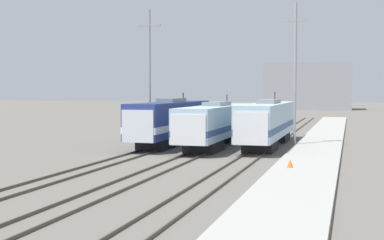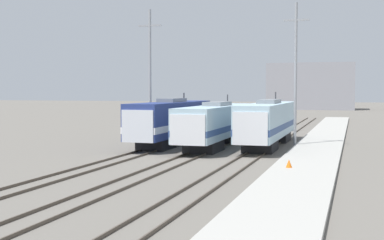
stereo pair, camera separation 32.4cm
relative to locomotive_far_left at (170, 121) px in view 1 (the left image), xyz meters
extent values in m
plane|color=#666059|center=(4.39, -7.43, -2.21)|extent=(400.00, 400.00, 0.00)
cube|color=#4C4238|center=(-0.72, -7.43, -2.14)|extent=(0.07, 120.00, 0.15)
cube|color=#4C4238|center=(0.72, -7.43, -2.14)|extent=(0.07, 120.00, 0.15)
cube|color=#4C4238|center=(3.67, -7.43, -2.14)|extent=(0.07, 120.00, 0.15)
cube|color=#4C4238|center=(5.11, -7.43, -2.14)|extent=(0.07, 120.00, 0.15)
cube|color=#4C4238|center=(8.06, -7.43, -2.14)|extent=(0.07, 120.00, 0.15)
cube|color=#4C4238|center=(9.50, -7.43, -2.14)|extent=(0.07, 120.00, 0.15)
cube|color=black|center=(0.00, -3.56, -1.74)|extent=(2.44, 3.61, 0.95)
cube|color=black|center=(0.00, 4.64, -1.74)|extent=(2.44, 3.61, 0.95)
cube|color=navy|center=(0.00, 0.54, 0.24)|extent=(2.87, 16.39, 3.00)
cube|color=silver|center=(0.00, 0.54, -0.36)|extent=(2.91, 16.43, 0.54)
cube|color=silver|center=(0.00, -6.63, 0.01)|extent=(2.64, 2.24, 2.55)
cube|color=black|center=(0.00, -7.67, 0.58)|extent=(2.24, 0.08, 0.71)
cube|color=slate|center=(0.00, 0.54, 1.92)|extent=(1.58, 4.10, 0.35)
cylinder|color=#38383D|center=(0.00, 4.15, 2.16)|extent=(0.12, 0.12, 0.84)
cube|color=#232326|center=(4.39, -4.15, -1.74)|extent=(2.53, 3.94, 0.95)
cube|color=#232326|center=(4.39, 4.81, -1.74)|extent=(2.53, 3.94, 0.95)
cube|color=#9EBCCC|center=(4.39, 0.33, 0.09)|extent=(2.97, 17.91, 2.71)
cube|color=navy|center=(4.39, 0.33, -0.45)|extent=(3.01, 17.95, 0.49)
cube|color=silver|center=(4.39, -7.80, -0.11)|extent=(2.74, 1.84, 2.30)
cube|color=black|center=(4.39, -8.65, 0.40)|extent=(2.33, 0.08, 0.64)
cube|color=gray|center=(4.39, 0.33, 1.62)|extent=(1.64, 4.48, 0.35)
cylinder|color=#38383D|center=(4.39, 4.27, 1.93)|extent=(0.12, 0.12, 0.97)
cube|color=#232326|center=(8.78, -2.56, -1.74)|extent=(2.45, 4.02, 0.95)
cube|color=#232326|center=(8.78, 6.58, -1.74)|extent=(2.45, 4.02, 0.95)
cube|color=#9EBCCC|center=(8.78, 2.01, 0.19)|extent=(2.88, 18.27, 2.91)
cube|color=navy|center=(8.78, 2.01, -0.39)|extent=(2.92, 18.31, 0.52)
cube|color=silver|center=(8.78, -6.18, -0.02)|extent=(2.65, 2.09, 2.48)
cube|color=black|center=(8.78, -7.14, 0.52)|extent=(2.25, 0.08, 0.69)
cube|color=gray|center=(8.78, 2.01, 1.83)|extent=(1.58, 4.57, 0.35)
cylinder|color=#38383D|center=(8.78, 6.03, 2.15)|extent=(0.12, 0.12, 1.01)
cylinder|color=gray|center=(-2.53, 1.47, 4.13)|extent=(0.26, 0.26, 12.69)
cube|color=gray|center=(-2.53, 1.47, 8.95)|extent=(2.29, 0.16, 0.16)
cylinder|color=gray|center=(11.15, 1.47, 4.13)|extent=(0.26, 0.26, 12.69)
cube|color=gray|center=(11.15, 1.47, 8.95)|extent=(2.29, 0.16, 0.16)
cube|color=#A8A59E|center=(13.23, -7.43, -2.08)|extent=(4.00, 120.00, 0.28)
cone|color=orange|center=(12.36, -13.18, -1.69)|extent=(0.39, 0.39, 0.50)
cube|color=gray|center=(4.95, 100.41, 3.92)|extent=(22.49, 12.36, 12.26)
camera|label=1|loc=(15.86, -46.22, 2.79)|focal=50.00mm
camera|label=2|loc=(16.17, -46.12, 2.79)|focal=50.00mm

